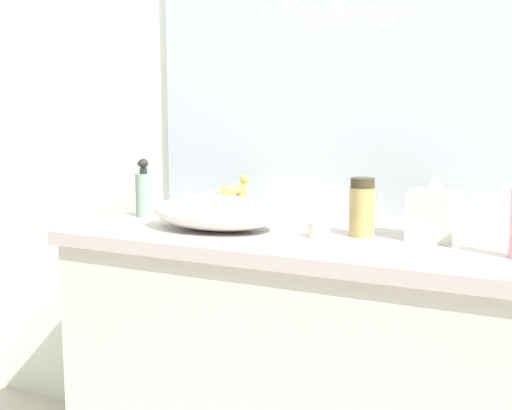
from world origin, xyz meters
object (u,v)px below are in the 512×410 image
lotion_bottle (362,208)px  tissue_box (433,212)px  soap_dispenser (144,192)px  sink_basin (216,213)px  candle_jar (319,230)px

lotion_bottle → tissue_box: bearing=10.7°
lotion_bottle → tissue_box: tissue_box is taller
soap_dispenser → lotion_bottle: soap_dispenser is taller
sink_basin → lotion_bottle: bearing=11.7°
soap_dispenser → lotion_bottle: 0.75m
lotion_bottle → sink_basin: bearing=-168.3°
candle_jar → lotion_bottle: bearing=33.9°
sink_basin → candle_jar: sink_basin is taller
tissue_box → candle_jar: size_ratio=2.81×
lotion_bottle → tissue_box: 0.19m
tissue_box → soap_dispenser: bearing=-178.4°
sink_basin → tissue_box: size_ratio=2.32×
soap_dispenser → tissue_box: 0.94m
sink_basin → soap_dispenser: (-0.33, 0.10, 0.03)m
lotion_bottle → tissue_box: size_ratio=0.94×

